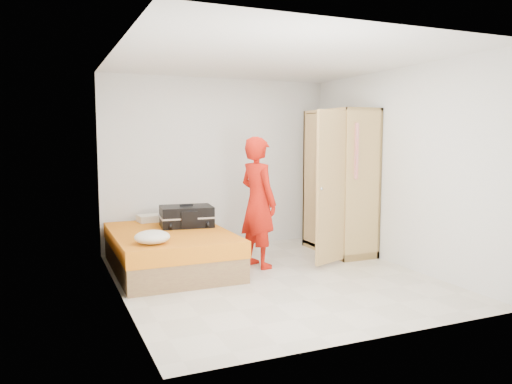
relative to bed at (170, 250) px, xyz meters
name	(u,v)px	position (x,y,z in m)	size (l,w,h in m)	color
room	(274,171)	(1.05, -0.90, 1.05)	(4.00, 4.02, 2.60)	beige
bed	(170,250)	(0.00, 0.00, 0.00)	(1.42, 2.02, 0.50)	olive
wardrobe	(339,186)	(2.50, -0.05, 0.75)	(1.13, 1.40, 2.10)	tan
person	(258,202)	(1.10, -0.31, 0.60)	(0.62, 0.41, 1.71)	red
suitcase	(186,216)	(0.29, 0.27, 0.38)	(0.76, 0.60, 0.30)	black
round_cushion	(152,237)	(-0.36, -0.67, 0.32)	(0.40, 0.40, 0.15)	white
pillow	(156,218)	(0.01, 0.85, 0.30)	(0.52, 0.27, 0.10)	white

